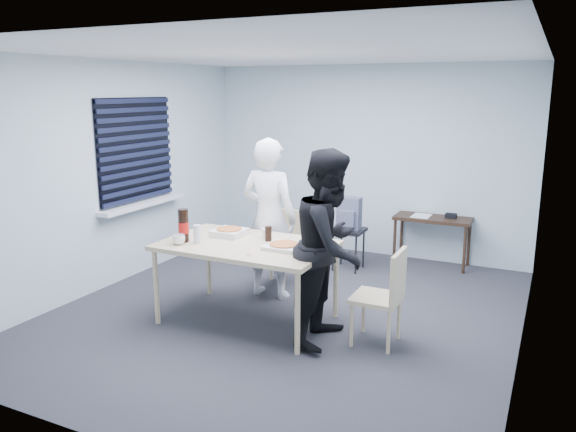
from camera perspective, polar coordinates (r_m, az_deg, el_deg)
The scene contains 19 objects.
room at distance 7.09m, azimuth -14.96°, elevation 5.61°, with size 5.00×5.00×5.00m.
dining_table at distance 5.51m, azimuth -4.22°, elevation -3.36°, with size 1.64×1.04×0.80m.
chair_far at distance 6.60m, azimuth -0.78°, elevation -2.67°, with size 0.42×0.42×0.89m.
chair_right at distance 5.12m, azimuth 9.93°, elevation -7.51°, with size 0.42×0.42×0.89m.
person_white at distance 6.14m, azimuth -1.94°, elevation -0.27°, with size 0.65×0.42×1.77m, color silver.
person_black at distance 5.06m, azimuth 4.28°, elevation -3.16°, with size 0.86×0.47×1.77m, color black.
side_table at distance 7.54m, azimuth 14.48°, elevation -0.68°, with size 0.97×0.43×0.65m.
stool at distance 7.20m, azimuth 6.18°, elevation -2.14°, with size 0.39×0.39×0.54m.
backpack at distance 7.12m, azimuth 6.20°, elevation 0.23°, with size 0.29×0.21×0.41m.
pizza_box_a at distance 5.78m, azimuth -5.99°, elevation -1.65°, with size 0.31×0.31×0.08m.
pizza_box_b at distance 5.31m, azimuth -0.40°, elevation -3.06°, with size 0.33×0.33×0.05m.
mug_a at distance 5.53m, azimuth -11.04°, elevation -2.37°, with size 0.12×0.12×0.10m, color white.
mug_b at distance 5.67m, azimuth -2.26°, elevation -1.77°, with size 0.10×0.10×0.09m, color white.
cola_glass at distance 5.55m, azimuth -2.01°, elevation -1.80°, with size 0.07×0.07×0.15m, color black.
soda_bottle at distance 5.59m, azimuth -10.57°, elevation -1.01°, with size 0.10×0.10×0.33m.
plastic_cups at distance 5.53m, azimuth -9.18°, elevation -1.83°, with size 0.08×0.08×0.18m, color silver.
rubber_band at distance 5.11m, azimuth -4.04°, elevation -3.96°, with size 0.05×0.05×0.00m, color red.
papers at distance 7.54m, azimuth 13.40°, elevation 0.03°, with size 0.23×0.31×0.01m, color white.
black_box at distance 7.51m, azimuth 16.23°, elevation 0.02°, with size 0.14×0.10×0.06m, color black.
Camera 1 is at (2.40, -4.93, 2.27)m, focal length 35.00 mm.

